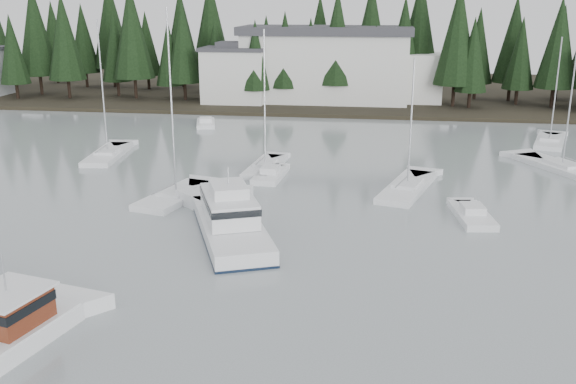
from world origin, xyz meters
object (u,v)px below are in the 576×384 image
house_west (235,74)px  cabin_cruiser_center (230,223)px  runabout_1 (472,217)px  sailboat_5 (562,169)px  harbor_inn (339,65)px  runabout_4 (270,176)px  sailboat_7 (265,168)px  sailboat_8 (176,198)px  sailboat_6 (550,143)px  runabout_3 (206,125)px  sailboat_3 (108,156)px  sailboat_4 (407,190)px

house_west → cabin_cruiser_center: size_ratio=0.75×
runabout_1 → sailboat_5: bearing=-40.7°
house_west → harbor_inn: bearing=12.5°
cabin_cruiser_center → runabout_4: bearing=-22.9°
harbor_inn → sailboat_7: sailboat_7 is taller
house_west → runabout_4: size_ratio=1.64×
cabin_cruiser_center → sailboat_7: 17.31m
runabout_1 → house_west: bearing=22.6°
sailboat_8 → cabin_cruiser_center: bearing=-125.4°
harbor_inn → sailboat_7: (-3.96, -40.03, -5.69)m
house_west → sailboat_6: (39.80, -21.17, -4.59)m
house_west → runabout_3: bearing=-90.4°
runabout_3 → cabin_cruiser_center: bearing=-177.5°
cabin_cruiser_center → sailboat_6: sailboat_6 is taller
runabout_4 → sailboat_5: bearing=-72.3°
harbor_inn → runabout_1: bearing=-75.7°
sailboat_5 → sailboat_7: 27.32m
runabout_4 → harbor_inn: bearing=-0.4°
harbor_inn → runabout_4: size_ratio=5.07×
runabout_1 → runabout_3: (-28.32, 31.76, 0.00)m
sailboat_3 → runabout_4: bearing=-114.5°
house_west → sailboat_7: (11.09, -36.69, -4.57)m
sailboat_7 → cabin_cruiser_center: bearing=-172.7°
cabin_cruiser_center → sailboat_8: 9.46m
sailboat_6 → sailboat_7: bearing=134.7°
sailboat_6 → sailboat_7: sailboat_7 is taller
sailboat_4 → sailboat_6: (15.94, 20.53, 0.01)m
cabin_cruiser_center → runabout_4: size_ratio=2.19×
sailboat_3 → sailboat_7: size_ratio=1.05×
sailboat_7 → house_west: bearing=21.5°
sailboat_4 → sailboat_8: size_ratio=0.75×
cabin_cruiser_center → runabout_1: (16.33, 5.67, -0.66)m
sailboat_4 → sailboat_8: bearing=121.8°
sailboat_3 → sailboat_5: size_ratio=1.18×
runabout_3 → runabout_4: (12.17, -23.01, -0.00)m
sailboat_6 → runabout_4: sailboat_6 is taller
harbor_inn → house_west: bearing=-167.5°
harbor_inn → sailboat_4: size_ratio=2.62×
sailboat_6 → runabout_4: 33.27m
house_west → runabout_3: house_west is taller
house_west → runabout_1: (28.21, -48.29, -4.52)m
sailboat_8 → sailboat_7: bearing=-13.3°
cabin_cruiser_center → runabout_3: bearing=-4.4°
sailboat_5 → runabout_1: (-9.95, -15.30, 0.08)m
sailboat_4 → sailboat_5: sailboat_5 is taller
cabin_cruiser_center → sailboat_3: 26.35m
sailboat_5 → sailboat_6: bearing=-36.4°
harbor_inn → sailboat_5: (23.11, -36.33, -5.72)m
house_west → sailboat_5: size_ratio=0.81×
runabout_3 → sailboat_4: bearing=-151.6°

